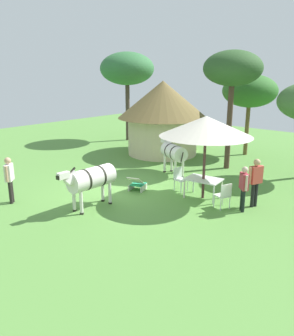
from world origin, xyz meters
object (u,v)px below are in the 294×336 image
standing_watcher (9,176)px  acacia_tree_far_lawn (233,70)px  thatched_hut (163,113)px  patio_chair_near_lawn (180,177)px  shade_umbrella (206,126)px  acacia_tree_left_background (250,91)px  guest_behind_table (244,185)px  patio_dining_table (203,181)px  zebra_nearest_camera (90,179)px  acacia_tree_behind_hut (127,69)px  guest_beside_umbrella (256,178)px  zebra_by_umbrella (173,152)px  striped_lounge_chair (137,184)px  patio_chair_west_end (224,194)px

standing_watcher → acacia_tree_far_lawn: acacia_tree_far_lawn is taller
thatched_hut → patio_chair_near_lawn: thatched_hut is taller
standing_watcher → acacia_tree_far_lawn: size_ratio=0.31×
shade_umbrella → acacia_tree_left_background: size_ratio=0.75×
patio_chair_near_lawn → guest_behind_table: 2.87m
thatched_hut → patio_dining_table: size_ratio=3.62×
zebra_nearest_camera → acacia_tree_behind_hut: bearing=-51.0°
guest_beside_umbrella → acacia_tree_left_background: (-3.68, 7.02, 2.45)m
acacia_tree_far_lawn → zebra_nearest_camera: bearing=-97.8°
acacia_tree_behind_hut → zebra_nearest_camera: bearing=-52.0°
standing_watcher → acacia_tree_behind_hut: size_ratio=0.29×
thatched_hut → standing_watcher: (0.68, -9.42, -1.27)m
standing_watcher → zebra_by_umbrella: 6.90m
shade_umbrella → patio_dining_table: 2.01m
thatched_hut → zebra_nearest_camera: size_ratio=2.12×
zebra_nearest_camera → zebra_by_umbrella: bearing=-85.9°
guest_beside_umbrella → guest_behind_table: (-0.11, -0.64, -0.09)m
patio_dining_table → guest_behind_table: 1.70m
guest_beside_umbrella → zebra_by_umbrella: 4.57m
zebra_nearest_camera → acacia_tree_behind_hut: acacia_tree_behind_hut is taller
guest_beside_umbrella → standing_watcher: 8.48m
striped_lounge_chair → patio_chair_near_lawn: bearing=22.9°
patio_chair_near_lawn → guest_behind_table: (2.82, -0.35, 0.41)m
patio_chair_west_end → zebra_nearest_camera: (-3.44, -2.88, 0.52)m
guest_beside_umbrella → striped_lounge_chair: bearing=-50.2°
guest_behind_table → zebra_nearest_camera: size_ratio=0.67×
thatched_hut → guest_behind_table: 8.74m
shade_umbrella → acacia_tree_behind_hut: acacia_tree_behind_hut is taller
patio_dining_table → acacia_tree_left_background: (-1.91, 7.46, 2.82)m
guest_behind_table → striped_lounge_chair: (-4.05, -0.76, -0.67)m
shade_umbrella → guest_beside_umbrella: 2.45m
guest_beside_umbrella → standing_watcher: size_ratio=1.02×
guest_behind_table → acacia_tree_behind_hut: bearing=16.6°
patio_chair_near_lawn → zebra_by_umbrella: (-1.47, 1.53, 0.52)m
patio_chair_near_lawn → acacia_tree_far_lawn: (-0.17, 4.10, 4.06)m
thatched_hut → zebra_nearest_camera: thatched_hut is taller
zebra_by_umbrella → acacia_tree_behind_hut: bearing=84.0°
patio_chair_west_end → patio_chair_near_lawn: 2.31m
patio_chair_near_lawn → standing_watcher: standing_watcher is taller
patio_dining_table → acacia_tree_left_background: bearing=104.4°
patio_chair_near_lawn → guest_beside_umbrella: size_ratio=0.53×
patio_chair_near_lawn → striped_lounge_chair: 1.68m
guest_behind_table → zebra_by_umbrella: bearing=22.1°
thatched_hut → acacia_tree_far_lawn: acacia_tree_far_lawn is taller
guest_behind_table → guest_beside_umbrella: bearing=-54.1°
patio_dining_table → guest_beside_umbrella: bearing=13.7°
guest_behind_table → patio_chair_west_end: bearing=66.9°
thatched_hut → zebra_nearest_camera: bearing=-68.0°
standing_watcher → striped_lounge_chair: bearing=102.3°
striped_lounge_chair → zebra_nearest_camera: zebra_nearest_camera is taller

